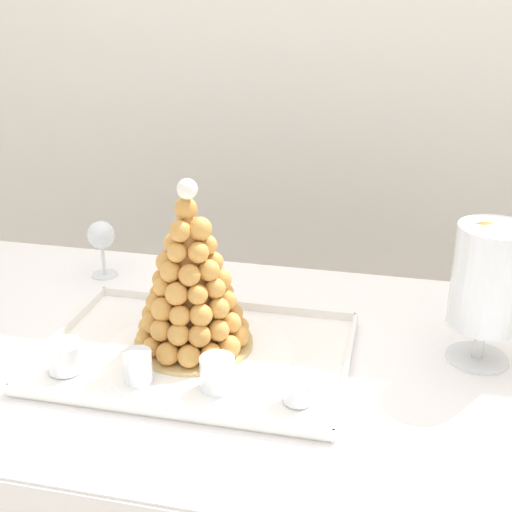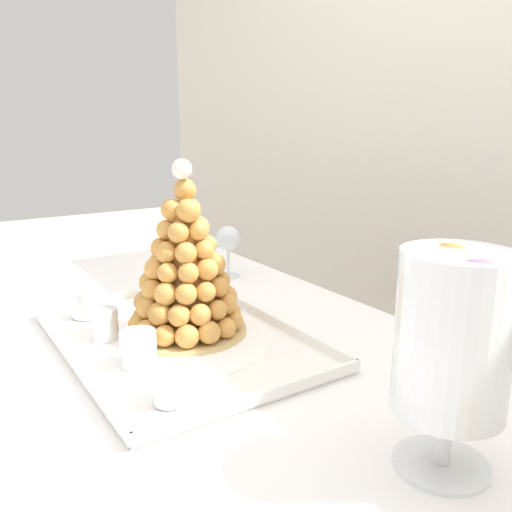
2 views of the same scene
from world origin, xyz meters
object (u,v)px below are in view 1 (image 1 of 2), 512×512
at_px(wine_glass, 101,237).
at_px(dessert_cup_centre, 217,374).
at_px(croquembouche, 191,284).
at_px(dessert_cup_left, 65,358).
at_px(dessert_cup_mid_right, 298,389).
at_px(macaron_goblet, 489,278).
at_px(serving_tray, 198,354).
at_px(dessert_cup_mid_left, 138,368).

bearing_deg(wine_glass, dessert_cup_centre, -45.60).
bearing_deg(croquembouche, dessert_cup_left, -145.61).
height_order(dessert_cup_left, dessert_cup_mid_right, same).
relative_size(croquembouche, macaron_goblet, 1.20).
height_order(dessert_cup_left, wine_glass, wine_glass).
xyz_separation_m(croquembouche, dessert_cup_centre, (0.08, -0.13, -0.10)).
xyz_separation_m(serving_tray, dessert_cup_mid_right, (0.21, -0.11, 0.03)).
height_order(dessert_cup_centre, wine_glass, wine_glass).
distance_m(macaron_goblet, wine_glass, 0.85).
bearing_deg(dessert_cup_mid_left, croquembouche, 68.69).
bearing_deg(dessert_cup_centre, dessert_cup_left, -178.97).
height_order(croquembouche, dessert_cup_mid_left, croquembouche).
bearing_deg(dessert_cup_mid_left, wine_glass, 121.63).
bearing_deg(dessert_cup_mid_right, dessert_cup_centre, 176.89).
distance_m(serving_tray, dessert_cup_left, 0.24).
distance_m(croquembouche, dessert_cup_left, 0.26).
bearing_deg(dessert_cup_centre, serving_tray, 123.74).
xyz_separation_m(dessert_cup_mid_left, macaron_goblet, (0.58, 0.21, 0.13)).
relative_size(dessert_cup_mid_right, wine_glass, 0.39).
bearing_deg(wine_glass, macaron_goblet, -13.13).
relative_size(serving_tray, dessert_cup_mid_left, 9.54).
bearing_deg(dessert_cup_left, serving_tray, 26.38).
xyz_separation_m(serving_tray, wine_glass, (-0.32, 0.30, 0.09)).
distance_m(dessert_cup_centre, macaron_goblet, 0.50).
xyz_separation_m(dessert_cup_mid_right, wine_glass, (-0.53, 0.40, 0.07)).
distance_m(dessert_cup_left, dessert_cup_mid_right, 0.42).
relative_size(serving_tray, dessert_cup_centre, 9.36).
bearing_deg(dessert_cup_centre, macaron_goblet, 24.88).
relative_size(dessert_cup_left, dessert_cup_mid_left, 1.06).
relative_size(serving_tray, dessert_cup_mid_right, 10.70).
height_order(serving_tray, dessert_cup_centre, dessert_cup_centre).
distance_m(dessert_cup_left, macaron_goblet, 0.76).
height_order(dessert_cup_mid_right, wine_glass, wine_glass).
relative_size(serving_tray, macaron_goblet, 2.05).
bearing_deg(dessert_cup_centre, dessert_cup_mid_left, -175.52).
height_order(croquembouche, dessert_cup_left, croquembouche).
relative_size(dessert_cup_left, dessert_cup_mid_right, 1.18).
bearing_deg(dessert_cup_left, wine_glass, 105.46).
height_order(croquembouche, wine_glass, croquembouche).
relative_size(dessert_cup_left, dessert_cup_centre, 1.04).
xyz_separation_m(dessert_cup_centre, dessert_cup_mid_right, (0.14, -0.01, -0.00)).
bearing_deg(serving_tray, dessert_cup_mid_left, -122.73).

